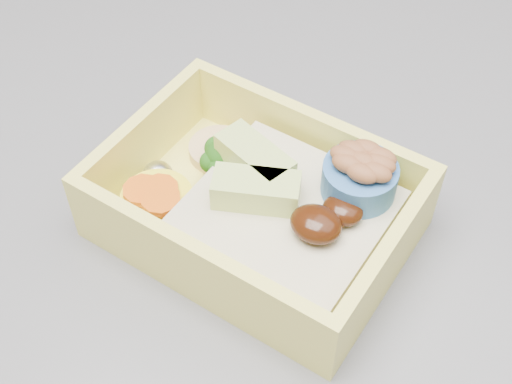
% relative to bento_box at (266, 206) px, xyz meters
% --- Properties ---
extents(bento_box, '(0.18, 0.14, 0.06)m').
position_rel_bento_box_xyz_m(bento_box, '(0.00, 0.00, 0.00)').
color(bento_box, '#FAF067').
rests_on(bento_box, island).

